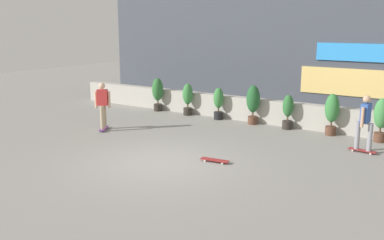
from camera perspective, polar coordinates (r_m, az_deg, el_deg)
The scene contains 13 objects.
ground_plane at distance 11.91m, azimuth -4.08°, elevation -5.53°, with size 48.00×48.00×0.00m, color gray.
planter_wall at distance 16.77m, azimuth 8.67°, elevation 1.26°, with size 18.00×0.40×0.90m, color #B2ADA3.
building_backdrop at distance 20.14m, azimuth 13.98°, elevation 10.92°, with size 20.00×2.08×6.50m.
potted_plant_0 at distance 18.71m, azimuth -4.56°, elevation 3.68°, with size 0.48×0.48×1.43m.
potted_plant_1 at distance 17.79m, azimuth -0.57°, elevation 2.97°, with size 0.42×0.42×1.31m.
potted_plant_2 at distance 17.02m, azimuth 3.51°, elevation 2.36°, with size 0.40×0.40×1.26m.
potted_plant_3 at distance 16.29m, azimuth 8.07°, elevation 2.40°, with size 0.50×0.50×1.48m.
potted_plant_4 at distance 15.78m, azimuth 12.54°, elevation 1.23°, with size 0.39×0.39×1.24m.
potted_plant_5 at distance 15.26m, azimuth 17.97°, elevation 1.06°, with size 0.47×0.47×1.42m.
potted_plant_6 at distance 14.92m, azimuth 23.70°, elevation 0.36°, with size 0.47×0.47×1.42m.
skater_far_right at distance 13.46m, azimuth 21.86°, elevation -0.15°, with size 0.82×0.56×1.70m.
skater_foreground at distance 15.51m, azimuth -11.69°, elevation 2.08°, with size 0.61×0.78×1.70m.
skateboard_near_camera at distance 11.85m, azimuth 3.01°, elevation -5.29°, with size 0.82×0.29×0.08m.
Camera 1 is at (7.04, -8.87, 3.69)m, focal length 40.43 mm.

